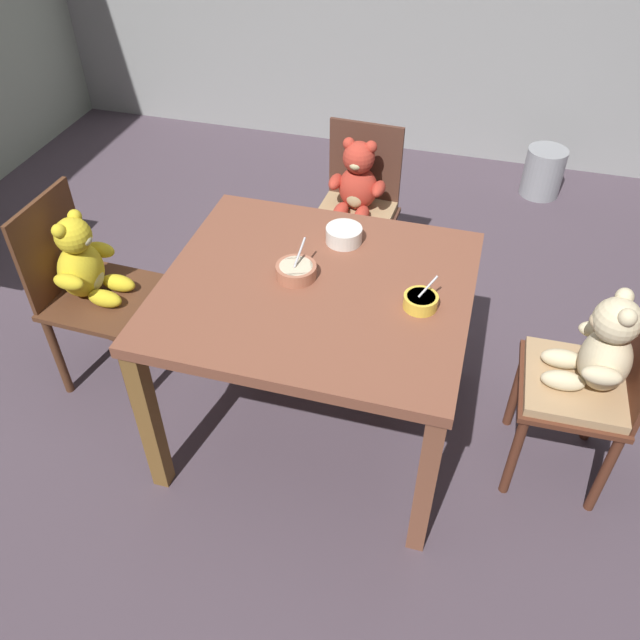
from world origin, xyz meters
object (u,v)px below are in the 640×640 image
(dining_table, at_px, (316,305))
(teddy_chair_far_center, at_px, (356,199))
(porridge_bowl_white_far_center, at_px, (344,235))
(teddy_chair_near_right, at_px, (595,367))
(metal_pail, at_px, (543,172))
(porridge_bowl_yellow_near_right, at_px, (421,301))
(porridge_bowl_terracotta_center, at_px, (296,271))
(teddy_chair_near_left, at_px, (86,275))

(dining_table, xyz_separation_m, teddy_chair_far_center, (-0.07, 0.91, -0.11))
(teddy_chair_far_center, relative_size, porridge_bowl_white_far_center, 6.27)
(teddy_chair_near_right, relative_size, porridge_bowl_white_far_center, 6.28)
(teddy_chair_far_center, relative_size, metal_pail, 2.86)
(teddy_chair_far_center, bearing_deg, teddy_chair_near_right, 52.86)
(porridge_bowl_yellow_near_right, bearing_deg, teddy_chair_far_center, 114.72)
(porridge_bowl_terracotta_center, distance_m, porridge_bowl_yellow_near_right, 0.44)
(dining_table, height_order, metal_pail, dining_table)
(metal_pail, bearing_deg, teddy_chair_near_left, -130.76)
(porridge_bowl_yellow_near_right, bearing_deg, teddy_chair_near_left, 176.87)
(porridge_bowl_terracotta_center, relative_size, porridge_bowl_yellow_near_right, 1.33)
(teddy_chair_near_left, bearing_deg, metal_pail, 51.20)
(porridge_bowl_terracotta_center, height_order, metal_pail, porridge_bowl_terracotta_center)
(dining_table, xyz_separation_m, metal_pail, (0.83, 2.15, -0.49))
(porridge_bowl_yellow_near_right, distance_m, metal_pail, 2.30)
(teddy_chair_far_center, height_order, porridge_bowl_terracotta_center, same)
(porridge_bowl_white_far_center, xyz_separation_m, metal_pail, (0.80, 1.87, -0.61))
(porridge_bowl_yellow_near_right, xyz_separation_m, metal_pail, (0.47, 2.17, -0.61))
(teddy_chair_far_center, distance_m, teddy_chair_near_left, 1.25)
(metal_pail, bearing_deg, porridge_bowl_white_far_center, -113.26)
(dining_table, distance_m, teddy_chair_near_left, 0.98)
(teddy_chair_far_center, bearing_deg, metal_pail, 146.85)
(teddy_chair_far_center, height_order, porridge_bowl_white_far_center, teddy_chair_far_center)
(porridge_bowl_terracotta_center, height_order, porridge_bowl_yellow_near_right, porridge_bowl_terracotta_center)
(teddy_chair_far_center, bearing_deg, porridge_bowl_white_far_center, 11.12)
(dining_table, xyz_separation_m, teddy_chair_near_left, (-0.97, 0.05, -0.11))
(teddy_chair_near_right, height_order, teddy_chair_near_left, same)
(porridge_bowl_white_far_center, bearing_deg, teddy_chair_near_right, -13.71)
(porridge_bowl_terracotta_center, xyz_separation_m, porridge_bowl_yellow_near_right, (0.44, -0.05, -0.00))
(teddy_chair_far_center, xyz_separation_m, teddy_chair_near_right, (1.03, -0.86, 0.01))
(teddy_chair_near_right, xyz_separation_m, teddy_chair_near_left, (-1.94, 0.00, -0.01))
(metal_pail, bearing_deg, teddy_chair_near_right, -86.43)
(teddy_chair_near_right, height_order, porridge_bowl_yellow_near_right, teddy_chair_near_right)
(dining_table, relative_size, metal_pail, 3.57)
(teddy_chair_far_center, distance_m, teddy_chair_near_right, 1.34)
(teddy_chair_near_left, distance_m, porridge_bowl_terracotta_center, 0.92)
(teddy_chair_near_right, xyz_separation_m, metal_pail, (-0.13, 2.10, -0.40))
(dining_table, relative_size, porridge_bowl_terracotta_center, 6.98)
(dining_table, bearing_deg, porridge_bowl_terracotta_center, 161.75)
(dining_table, height_order, teddy_chair_far_center, teddy_chair_far_center)
(porridge_bowl_yellow_near_right, height_order, metal_pail, porridge_bowl_yellow_near_right)
(metal_pail, bearing_deg, dining_table, -111.18)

